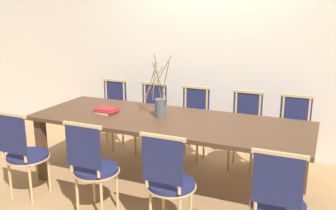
{
  "coord_description": "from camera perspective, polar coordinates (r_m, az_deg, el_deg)",
  "views": [
    {
      "loc": [
        1.48,
        -3.41,
        1.86
      ],
      "look_at": [
        0.0,
        0.0,
        0.9
      ],
      "focal_mm": 40.0,
      "sensor_mm": 36.0,
      "label": 1
    }
  ],
  "objects": [
    {
      "name": "chair_near_left",
      "position": [
        3.48,
        -11.38,
        -8.97
      ],
      "size": [
        0.43,
        0.43,
        0.92
      ],
      "color": "#1E234C",
      "rests_on": "ground_plane"
    },
    {
      "name": "chair_far_rightend",
      "position": [
        4.45,
        18.49,
        -4.21
      ],
      "size": [
        0.43,
        0.43,
        0.92
      ],
      "rotation": [
        0.0,
        0.0,
        3.14
      ],
      "color": "#1E234C",
      "rests_on": "ground_plane"
    },
    {
      "name": "dining_table",
      "position": [
        3.9,
        -0.0,
        -3.28
      ],
      "size": [
        2.9,
        1.03,
        0.75
      ],
      "color": "#4C3321",
      "rests_on": "ground_plane"
    },
    {
      "name": "chair_far_left",
      "position": [
        4.9,
        -2.69,
        -1.72
      ],
      "size": [
        0.43,
        0.43,
        0.92
      ],
      "rotation": [
        0.0,
        0.0,
        3.14
      ],
      "color": "#1E234C",
      "rests_on": "ground_plane"
    },
    {
      "name": "book_stack",
      "position": [
        4.17,
        -9.37,
        -0.8
      ],
      "size": [
        0.25,
        0.21,
        0.05
      ],
      "color": "beige",
      "rests_on": "dining_table"
    },
    {
      "name": "vase_centerpiece",
      "position": [
        3.95,
        -1.21,
        -0.12
      ],
      "size": [
        0.28,
        0.28,
        0.66
      ],
      "color": "#4C5156",
      "rests_on": "dining_table"
    },
    {
      "name": "wall_rear",
      "position": [
        4.99,
        6.3,
        11.4
      ],
      "size": [
        12.0,
        0.06,
        3.2
      ],
      "color": "beige",
      "rests_on": "ground_plane"
    },
    {
      "name": "chair_far_center",
      "position": [
        4.69,
        3.73,
        -2.52
      ],
      "size": [
        0.43,
        0.43,
        0.92
      ],
      "rotation": [
        0.0,
        0.0,
        3.14
      ],
      "color": "#1E234C",
      "rests_on": "ground_plane"
    },
    {
      "name": "ground_plane",
      "position": [
        4.16,
        -0.0,
        -12.11
      ],
      "size": [
        16.0,
        16.0,
        0.0
      ],
      "primitive_type": "plane",
      "color": "#A87F51"
    },
    {
      "name": "chair_near_right",
      "position": [
        2.95,
        16.41,
        -13.84
      ],
      "size": [
        0.43,
        0.43,
        0.92
      ],
      "color": "#1E234C",
      "rests_on": "ground_plane"
    },
    {
      "name": "chair_far_right",
      "position": [
        4.52,
        11.56,
        -3.44
      ],
      "size": [
        0.43,
        0.43,
        0.92
      ],
      "rotation": [
        0.0,
        0.0,
        3.14
      ],
      "color": "#1E234C",
      "rests_on": "ground_plane"
    },
    {
      "name": "chair_near_center",
      "position": [
        3.14,
        0.13,
        -11.33
      ],
      "size": [
        0.43,
        0.43,
        0.92
      ],
      "color": "#1E234C",
      "rests_on": "ground_plane"
    },
    {
      "name": "chair_near_leftend",
      "position": [
        3.98,
        -21.15,
        -6.65
      ],
      "size": [
        0.43,
        0.43,
        0.92
      ],
      "color": "#1E234C",
      "rests_on": "ground_plane"
    },
    {
      "name": "chair_far_leftend",
      "position": [
        5.19,
        -8.69,
        -0.96
      ],
      "size": [
        0.43,
        0.43,
        0.92
      ],
      "rotation": [
        0.0,
        0.0,
        3.14
      ],
      "color": "#1E234C",
      "rests_on": "ground_plane"
    }
  ]
}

